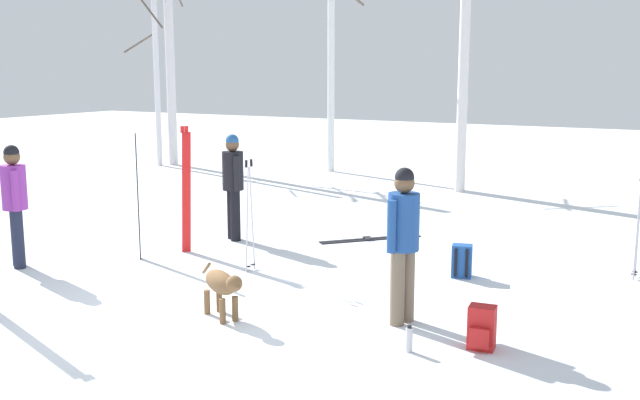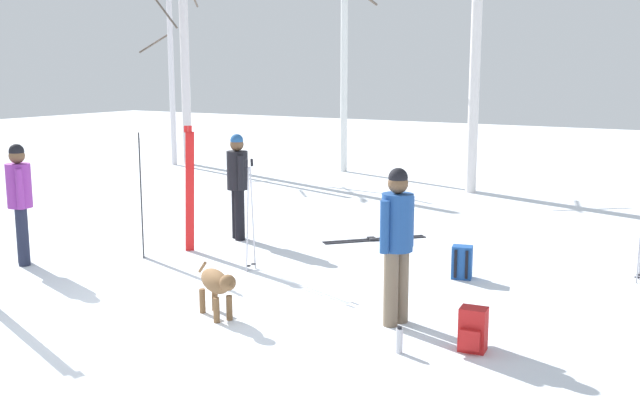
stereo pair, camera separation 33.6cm
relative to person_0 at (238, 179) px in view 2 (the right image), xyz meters
The scene contains 16 objects.
ground_plane 3.98m from the person_0, 67.06° to the right, with size 60.00×60.00×0.00m, color white.
person_0 is the anchor object (origin of this frame).
person_1 4.62m from the person_0, 31.41° to the right, with size 0.34×0.51×1.72m.
person_2 3.29m from the person_0, 120.55° to the right, with size 0.45×0.34×1.72m.
dog 3.93m from the person_0, 56.52° to the right, with size 0.82×0.48×0.57m.
ski_pair_planted_0 1.74m from the person_0, 106.38° to the right, with size 0.13×0.14×1.84m.
ski_pair_planted_1 1.01m from the person_0, 98.05° to the right, with size 0.14×0.15×1.91m.
ski_pair_lying_0 2.42m from the person_0, 28.77° to the left, with size 1.30×1.39×0.05m.
ski_poles_0 1.93m from the person_0, 48.02° to the right, with size 0.07×0.23×1.54m.
backpack_0 4.02m from the person_0, ahead, with size 0.30×0.32×0.44m.
backpack_1 5.69m from the person_0, 29.07° to the right, with size 0.28×0.31×0.44m.
water_bottle_0 5.43m from the person_0, 36.11° to the right, with size 0.07×0.07×0.27m.
birch_tree_0 10.05m from the person_0, 137.68° to the left, with size 1.52×1.49×5.36m.
birch_tree_1 10.32m from the person_0, 135.30° to the left, with size 1.36×1.35×7.14m.
birch_tree_2 8.62m from the person_0, 107.20° to the left, with size 1.67×1.64×6.21m.
birch_tree_3 7.21m from the person_0, 75.27° to the left, with size 1.06×1.07×7.63m.
Camera 2 is at (5.71, -5.95, 2.75)m, focal length 41.83 mm.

